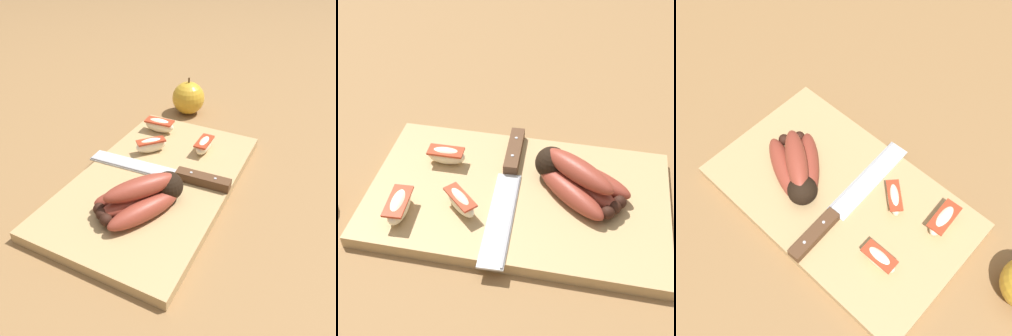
# 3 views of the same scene
# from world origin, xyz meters

# --- Properties ---
(ground_plane) EXTENTS (6.00, 6.00, 0.00)m
(ground_plane) POSITION_xyz_m (0.00, 0.00, 0.00)
(ground_plane) COLOR olive
(cutting_board) EXTENTS (0.45, 0.27, 0.02)m
(cutting_board) POSITION_xyz_m (0.00, 0.00, 0.01)
(cutting_board) COLOR tan
(cutting_board) RESTS_ON ground_plane
(banana_bunch) EXTENTS (0.15, 0.14, 0.06)m
(banana_bunch) POSITION_xyz_m (0.08, 0.02, 0.04)
(banana_bunch) COLOR black
(banana_bunch) RESTS_ON cutting_board
(chefs_knife) EXTENTS (0.04, 0.28, 0.02)m
(chefs_knife) POSITION_xyz_m (-0.02, 0.04, 0.03)
(chefs_knife) COLOR silver
(chefs_knife) RESTS_ON cutting_board
(apple_wedge_near) EXTENTS (0.06, 0.06, 0.03)m
(apple_wedge_near) POSITION_xyz_m (-0.07, -0.05, 0.04)
(apple_wedge_near) COLOR #F4E5C1
(apple_wedge_near) RESTS_ON cutting_board
(apple_wedge_middle) EXTENTS (0.03, 0.07, 0.03)m
(apple_wedge_middle) POSITION_xyz_m (-0.16, -0.07, 0.04)
(apple_wedge_middle) COLOR #F4E5C1
(apple_wedge_middle) RESTS_ON cutting_board
(apple_wedge_far) EXTENTS (0.06, 0.03, 0.03)m
(apple_wedge_far) POSITION_xyz_m (-0.12, 0.05, 0.04)
(apple_wedge_far) COLOR #F4E5C1
(apple_wedge_far) RESTS_ON cutting_board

